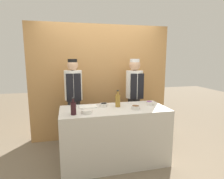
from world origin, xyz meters
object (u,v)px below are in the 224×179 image
Objects in this scene: sauce_bowl_white at (87,111)px; chef_right at (134,97)px; cutting_board at (88,107)px; chef_left at (74,100)px; bottle_vinegar at (118,100)px; sauce_bowl_purple at (149,103)px; sauce_bowl_brown at (135,107)px; sauce_bowl_orange at (104,105)px; bottle_wine at (73,108)px.

sauce_bowl_white is 0.09× the size of chef_right.
cutting_board is at bearing 81.07° from sauce_bowl_white.
chef_right is at bearing 29.32° from cutting_board.
sauce_bowl_white is 0.91m from chef_left.
sauce_bowl_purple is at bearing -0.68° from bottle_vinegar.
sauce_bowl_brown is 0.08× the size of chef_left.
cutting_board is (-0.26, 0.01, -0.02)m from sauce_bowl_orange.
bottle_vinegar is (0.22, -0.07, 0.08)m from sauce_bowl_orange.
sauce_bowl_white reaches higher than cutting_board.
sauce_bowl_purple is 0.48× the size of bottle_wine.
bottle_wine is at bearing -92.37° from chef_left.
bottle_wine is (-0.24, -0.35, 0.09)m from cutting_board.
chef_right is (1.06, 0.89, -0.02)m from sauce_bowl_white.
sauce_bowl_orange is at bearing 161.28° from bottle_vinegar.
cutting_board is at bearing 157.61° from sauce_bowl_brown.
cutting_board is 0.60m from chef_left.
bottle_vinegar is 0.16× the size of chef_left.
chef_right is at bearing 51.07° from bottle_vinegar.
chef_right is at bearing 0.00° from chef_left.
bottle_vinegar is at bearing -18.72° from sauce_bowl_orange.
bottle_wine is (-0.96, -0.06, 0.06)m from sauce_bowl_brown.
chef_right reaches higher than cutting_board.
bottle_wine reaches higher than sauce_bowl_brown.
bottle_wine is (-1.28, -0.26, 0.06)m from sauce_bowl_purple.
sauce_bowl_purple is at bearing -27.84° from chef_left.
chef_left is (0.04, 0.92, -0.09)m from bottle_wine.
bottle_vinegar is at bearing 137.46° from sauce_bowl_brown.
sauce_bowl_purple is 1.31m from bottle_wine.
sauce_bowl_orange reaches higher than cutting_board.
chef_right reaches higher than sauce_bowl_orange.
sauce_bowl_white is at bearing -134.89° from sauce_bowl_orange.
bottle_wine is at bearing -143.66° from chef_right.
chef_left reaches higher than cutting_board.
chef_right is (1.21, 0.00, 0.00)m from chef_left.
sauce_bowl_white is 0.57× the size of cutting_board.
sauce_bowl_orange is 0.45× the size of bottle_vinegar.
chef_left is at bearing 109.64° from cutting_board.
bottle_wine is at bearing -176.51° from sauce_bowl_brown.
chef_right is (0.75, 0.58, -0.02)m from sauce_bowl_orange.
chef_left is at bearing 136.79° from sauce_bowl_brown.
bottle_wine is at bearing -159.60° from bottle_vinegar.
sauce_bowl_white is 0.59m from bottle_vinegar.
sauce_bowl_purple is at bearing 32.13° from sauce_bowl_brown.
sauce_bowl_purple is (0.78, -0.08, 0.00)m from sauce_bowl_orange.
sauce_bowl_brown is 0.49× the size of bottle_vinegar.
sauce_bowl_white is 0.09× the size of chef_left.
bottle_vinegar is 0.84m from chef_right.
bottle_vinegar is at bearing -43.43° from chef_left.
sauce_bowl_purple reaches higher than sauce_bowl_orange.
chef_right is (0.53, 0.65, -0.10)m from bottle_vinegar.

